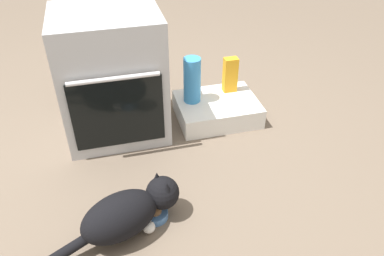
{
  "coord_description": "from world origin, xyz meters",
  "views": [
    {
      "loc": [
        -0.13,
        -1.57,
        1.47
      ],
      "look_at": [
        0.29,
        0.04,
        0.25
      ],
      "focal_mm": 35.82,
      "sensor_mm": 36.0,
      "label": 1
    }
  ],
  "objects_px": {
    "food_bowl": "(155,214)",
    "juice_carton": "(230,75)",
    "oven": "(112,76)",
    "pantry_cabinet": "(217,109)",
    "cat": "(128,212)",
    "water_bottle": "(192,80)"
  },
  "relations": [
    {
      "from": "cat",
      "to": "juice_carton",
      "type": "xyz_separation_m",
      "value": [
        0.8,
        0.91,
        0.13
      ]
    },
    {
      "from": "food_bowl",
      "to": "cat",
      "type": "bearing_deg",
      "value": -159.05
    },
    {
      "from": "juice_carton",
      "to": "water_bottle",
      "type": "bearing_deg",
      "value": -167.95
    },
    {
      "from": "food_bowl",
      "to": "juice_carton",
      "type": "xyz_separation_m",
      "value": [
        0.67,
        0.86,
        0.23
      ]
    },
    {
      "from": "oven",
      "to": "pantry_cabinet",
      "type": "bearing_deg",
      "value": -3.02
    },
    {
      "from": "cat",
      "to": "water_bottle",
      "type": "bearing_deg",
      "value": 37.31
    },
    {
      "from": "oven",
      "to": "juice_carton",
      "type": "xyz_separation_m",
      "value": [
        0.77,
        0.07,
        -0.13
      ]
    },
    {
      "from": "food_bowl",
      "to": "juice_carton",
      "type": "distance_m",
      "value": 1.11
    },
    {
      "from": "pantry_cabinet",
      "to": "juice_carton",
      "type": "xyz_separation_m",
      "value": [
        0.12,
        0.1,
        0.19
      ]
    },
    {
      "from": "food_bowl",
      "to": "oven",
      "type": "bearing_deg",
      "value": 97.03
    },
    {
      "from": "oven",
      "to": "pantry_cabinet",
      "type": "xyz_separation_m",
      "value": [
        0.65,
        -0.03,
        -0.32
      ]
    },
    {
      "from": "pantry_cabinet",
      "to": "juice_carton",
      "type": "bearing_deg",
      "value": 41.48
    },
    {
      "from": "cat",
      "to": "water_bottle",
      "type": "relative_size",
      "value": 2.47
    },
    {
      "from": "pantry_cabinet",
      "to": "juice_carton",
      "type": "distance_m",
      "value": 0.24
    },
    {
      "from": "food_bowl",
      "to": "water_bottle",
      "type": "distance_m",
      "value": 0.93
    },
    {
      "from": "pantry_cabinet",
      "to": "juice_carton",
      "type": "height_order",
      "value": "juice_carton"
    },
    {
      "from": "oven",
      "to": "cat",
      "type": "height_order",
      "value": "oven"
    },
    {
      "from": "pantry_cabinet",
      "to": "food_bowl",
      "type": "height_order",
      "value": "pantry_cabinet"
    },
    {
      "from": "cat",
      "to": "juice_carton",
      "type": "bearing_deg",
      "value": 27.57
    },
    {
      "from": "food_bowl",
      "to": "cat",
      "type": "height_order",
      "value": "cat"
    },
    {
      "from": "water_bottle",
      "to": "oven",
      "type": "bearing_deg",
      "value": -178.8
    },
    {
      "from": "oven",
      "to": "food_bowl",
      "type": "height_order",
      "value": "oven"
    }
  ]
}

